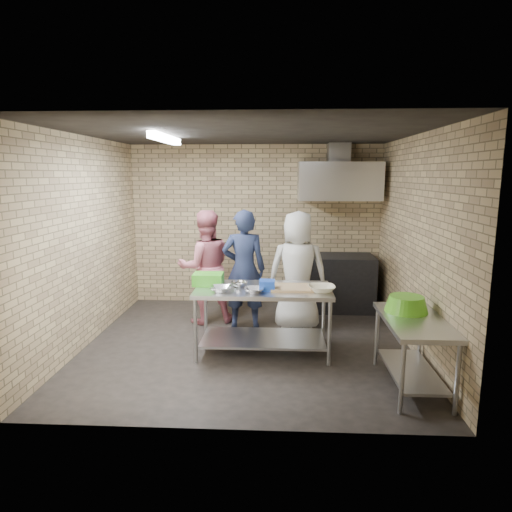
{
  "coord_description": "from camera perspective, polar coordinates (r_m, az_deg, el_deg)",
  "views": [
    {
      "loc": [
        0.4,
        -5.56,
        2.21
      ],
      "look_at": [
        0.1,
        0.2,
        1.15
      ],
      "focal_mm": 31.3,
      "sensor_mm": 36.0,
      "label": 1
    }
  ],
  "objects": [
    {
      "name": "bottle_green",
      "position": [
        7.59,
        13.77,
        8.65
      ],
      "size": [
        0.06,
        0.06,
        0.15
      ],
      "primitive_type": "cylinder",
      "color": "green",
      "rests_on": "wall_shelf"
    },
    {
      "name": "blue_tub",
      "position": [
        5.39,
        1.43,
        -3.75
      ],
      "size": [
        0.19,
        0.19,
        0.12
      ],
      "primitive_type": "cube",
      "color": "blue",
      "rests_on": "prep_table"
    },
    {
      "name": "ceramic_bowl",
      "position": [
        5.37,
        8.39,
        -4.15
      ],
      "size": [
        0.33,
        0.33,
        0.08
      ],
      "primitive_type": "imported",
      "rotation": [
        0.0,
        0.0,
        0.05
      ],
      "color": "#EFE6BF",
      "rests_on": "prep_table"
    },
    {
      "name": "green_basin",
      "position": [
        5.1,
        18.66,
        -5.8
      ],
      "size": [
        0.46,
        0.46,
        0.17
      ],
      "primitive_type": null,
      "color": "#59C626",
      "rests_on": "side_counter"
    },
    {
      "name": "side_counter",
      "position": [
        5.03,
        19.35,
        -11.63
      ],
      "size": [
        0.6,
        1.2,
        0.75
      ],
      "primitive_type": "cube",
      "color": "silver",
      "rests_on": "floor"
    },
    {
      "name": "green_crate",
      "position": [
        5.66,
        -6.12,
        -2.95
      ],
      "size": [
        0.37,
        0.28,
        0.15
      ],
      "primitive_type": "cube",
      "color": "green",
      "rests_on": "prep_table"
    },
    {
      "name": "mixing_bowl_c",
      "position": [
        5.28,
        -0.24,
        -4.37
      ],
      "size": [
        0.25,
        0.25,
        0.06
      ],
      "primitive_type": "imported",
      "rotation": [
        0.0,
        0.0,
        0.05
      ],
      "color": "#B9BAC0",
      "rests_on": "prep_table"
    },
    {
      "name": "stove",
      "position": [
        7.49,
        10.2,
        -3.35
      ],
      "size": [
        1.2,
        0.7,
        0.9
      ],
      "primitive_type": "cube",
      "color": "black",
      "rests_on": "floor"
    },
    {
      "name": "cutting_board",
      "position": [
        5.48,
        4.6,
        -4.04
      ],
      "size": [
        0.51,
        0.39,
        0.03
      ],
      "primitive_type": "cube",
      "color": "tan",
      "rests_on": "prep_table"
    },
    {
      "name": "ceiling",
      "position": [
        5.6,
        -1.17,
        15.43
      ],
      "size": [
        4.2,
        4.2,
        0.0
      ],
      "primitive_type": "plane",
      "rotation": [
        3.14,
        0.0,
        0.0
      ],
      "color": "black",
      "rests_on": "ground"
    },
    {
      "name": "back_wall",
      "position": [
        7.62,
        -0.05,
        3.94
      ],
      "size": [
        4.2,
        0.06,
        2.7
      ],
      "primitive_type": "cube",
      "color": "tan",
      "rests_on": "ground"
    },
    {
      "name": "woman_white",
      "position": [
        6.37,
        5.35,
        -1.91
      ],
      "size": [
        0.85,
        0.56,
        1.71
      ],
      "primitive_type": "imported",
      "rotation": [
        0.0,
        0.0,
        3.12
      ],
      "color": "silver",
      "rests_on": "floor"
    },
    {
      "name": "range_hood",
      "position": [
        7.33,
        10.57,
        9.38
      ],
      "size": [
        1.3,
        0.6,
        0.6
      ],
      "primitive_type": "cube",
      "color": "silver",
      "rests_on": "back_wall"
    },
    {
      "name": "woman_pink",
      "position": [
        6.69,
        -6.49,
        -1.41
      ],
      "size": [
        0.99,
        0.87,
        1.69
      ],
      "primitive_type": "imported",
      "rotation": [
        0.0,
        0.0,
        3.47
      ],
      "color": "#C46876",
      "rests_on": "floor"
    },
    {
      "name": "front_wall",
      "position": [
        3.69,
        -3.32,
        -3.12
      ],
      "size": [
        4.2,
        0.06,
        2.7
      ],
      "primitive_type": "cube",
      "color": "tan",
      "rests_on": "ground"
    },
    {
      "name": "floor",
      "position": [
        6.0,
        -1.07,
        -11.21
      ],
      "size": [
        4.2,
        4.2,
        0.0
      ],
      "primitive_type": "plane",
      "color": "black",
      "rests_on": "ground"
    },
    {
      "name": "wall_shelf",
      "position": [
        7.56,
        12.61,
        7.97
      ],
      "size": [
        0.8,
        0.2,
        0.04
      ],
      "primitive_type": "cube",
      "color": "#3F2B19",
      "rests_on": "back_wall"
    },
    {
      "name": "right_wall",
      "position": [
        5.88,
        19.75,
        1.38
      ],
      "size": [
        0.06,
        4.0,
        2.7
      ],
      "primitive_type": "cube",
      "color": "tan",
      "rests_on": "ground"
    },
    {
      "name": "man_navy",
      "position": [
        6.42,
        -1.55,
        -1.71
      ],
      "size": [
        0.65,
        0.45,
        1.72
      ],
      "primitive_type": "imported",
      "rotation": [
        0.0,
        0.0,
        3.2
      ],
      "color": "#151836",
      "rests_on": "floor"
    },
    {
      "name": "prep_table",
      "position": [
        5.62,
        0.92,
        -8.21
      ],
      "size": [
        1.67,
        0.83,
        0.83
      ],
      "primitive_type": "cube",
      "color": "silver",
      "rests_on": "floor"
    },
    {
      "name": "left_wall",
      "position": [
        6.16,
        -21.02,
        1.68
      ],
      "size": [
        0.06,
        4.0,
        2.7
      ],
      "primitive_type": "cube",
      "color": "tan",
      "rests_on": "ground"
    },
    {
      "name": "bottle_red",
      "position": [
        7.52,
        10.74,
        8.87
      ],
      "size": [
        0.07,
        0.07,
        0.18
      ],
      "primitive_type": "cylinder",
      "color": "#B22619",
      "rests_on": "wall_shelf"
    },
    {
      "name": "hood_duct",
      "position": [
        7.48,
        10.53,
        12.85
      ],
      "size": [
        0.35,
        0.3,
        0.3
      ],
      "primitive_type": "cube",
      "color": "#A5A8AD",
      "rests_on": "back_wall"
    },
    {
      "name": "mixing_bowl_b",
      "position": [
        5.56,
        -2.14,
        -3.61
      ],
      "size": [
        0.21,
        0.21,
        0.06
      ],
      "primitive_type": "imported",
      "rotation": [
        0.0,
        0.0,
        0.05
      ],
      "color": "#B4B6BB",
      "rests_on": "prep_table"
    },
    {
      "name": "mixing_bowl_a",
      "position": [
        5.34,
        -4.53,
        -4.22
      ],
      "size": [
        0.27,
        0.27,
        0.06
      ],
      "primitive_type": "imported",
      "rotation": [
        0.0,
        0.0,
        0.05
      ],
      "color": "silver",
      "rests_on": "prep_table"
    },
    {
      "name": "fluorescent_fixture",
      "position": [
        5.75,
        -11.49,
        14.49
      ],
      "size": [
        0.1,
        1.25,
        0.08
      ],
      "primitive_type": "cube",
      "color": "white",
      "rests_on": "ceiling"
    }
  ]
}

